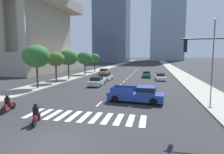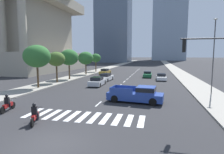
{
  "view_description": "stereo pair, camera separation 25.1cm",
  "coord_description": "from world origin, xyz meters",
  "px_view_note": "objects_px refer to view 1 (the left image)",
  "views": [
    {
      "loc": [
        5.13,
        -8.82,
        4.8
      ],
      "look_at": [
        0.0,
        14.7,
        2.0
      ],
      "focal_mm": 30.25,
      "sensor_mm": 36.0,
      "label": 1
    },
    {
      "loc": [
        5.37,
        -8.76,
        4.8
      ],
      "look_at": [
        0.0,
        14.7,
        2.0
      ],
      "focal_mm": 30.25,
      "sensor_mm": 36.0,
      "label": 2
    }
  ],
  "objects_px": {
    "sedan_white_0": "(105,77)",
    "street_tree_fourth": "(85,58)",
    "pickup_truck": "(138,94)",
    "street_tree_nearest": "(36,56)",
    "sedan_gold_4": "(104,72)",
    "street_tree_second": "(56,59)",
    "motorcycle_third": "(36,115)",
    "street_tree_fifth": "(95,58)",
    "motorcycle_trailing": "(8,105)",
    "street_lamp_east": "(213,52)",
    "sedan_green_3": "(147,74)",
    "sedan_white_2": "(160,77)",
    "street_tree_third": "(68,57)",
    "traffic_signal_near": "(220,62)",
    "sedan_silver_1": "(97,82)"
  },
  "relations": [
    {
      "from": "sedan_white_0",
      "to": "street_tree_fourth",
      "type": "height_order",
      "value": "street_tree_fourth"
    },
    {
      "from": "pickup_truck",
      "to": "street_tree_nearest",
      "type": "xyz_separation_m",
      "value": [
        -14.72,
        4.81,
        3.82
      ]
    },
    {
      "from": "sedan_green_3",
      "to": "street_tree_fourth",
      "type": "relative_size",
      "value": 0.85
    },
    {
      "from": "motorcycle_third",
      "to": "sedan_silver_1",
      "type": "relative_size",
      "value": 0.43
    },
    {
      "from": "motorcycle_third",
      "to": "pickup_truck",
      "type": "relative_size",
      "value": 0.35
    },
    {
      "from": "motorcycle_trailing",
      "to": "street_tree_third",
      "type": "height_order",
      "value": "street_tree_third"
    },
    {
      "from": "motorcycle_trailing",
      "to": "sedan_white_2",
      "type": "xyz_separation_m",
      "value": [
        13.47,
        23.89,
        -0.0
      ]
    },
    {
      "from": "pickup_truck",
      "to": "sedan_gold_4",
      "type": "distance_m",
      "value": 28.69
    },
    {
      "from": "sedan_gold_4",
      "to": "street_tree_second",
      "type": "height_order",
      "value": "street_tree_second"
    },
    {
      "from": "sedan_white_0",
      "to": "sedan_white_2",
      "type": "height_order",
      "value": "sedan_white_0"
    },
    {
      "from": "sedan_green_3",
      "to": "street_tree_fourth",
      "type": "height_order",
      "value": "street_tree_fourth"
    },
    {
      "from": "motorcycle_third",
      "to": "sedan_white_2",
      "type": "bearing_deg",
      "value": -40.99
    },
    {
      "from": "sedan_green_3",
      "to": "street_tree_nearest",
      "type": "height_order",
      "value": "street_tree_nearest"
    },
    {
      "from": "traffic_signal_near",
      "to": "street_lamp_east",
      "type": "relative_size",
      "value": 0.69
    },
    {
      "from": "street_tree_fifth",
      "to": "street_tree_second",
      "type": "bearing_deg",
      "value": -90.0
    },
    {
      "from": "sedan_gold_4",
      "to": "motorcycle_third",
      "type": "bearing_deg",
      "value": -168.7
    },
    {
      "from": "street_tree_second",
      "to": "sedan_silver_1",
      "type": "bearing_deg",
      "value": -6.34
    },
    {
      "from": "sedan_white_0",
      "to": "street_lamp_east",
      "type": "relative_size",
      "value": 0.55
    },
    {
      "from": "sedan_gold_4",
      "to": "street_tree_nearest",
      "type": "distance_m",
      "value": 22.6
    },
    {
      "from": "pickup_truck",
      "to": "street_tree_second",
      "type": "relative_size",
      "value": 1.11
    },
    {
      "from": "street_tree_second",
      "to": "street_tree_fifth",
      "type": "bearing_deg",
      "value": 90.0
    },
    {
      "from": "sedan_white_2",
      "to": "street_tree_third",
      "type": "xyz_separation_m",
      "value": [
        -17.58,
        -3.29,
        3.77
      ]
    },
    {
      "from": "sedan_gold_4",
      "to": "street_tree_fourth",
      "type": "xyz_separation_m",
      "value": [
        -4.14,
        -2.56,
        3.43
      ]
    },
    {
      "from": "sedan_white_0",
      "to": "sedan_green_3",
      "type": "xyz_separation_m",
      "value": [
        7.4,
        7.56,
        -0.02
      ]
    },
    {
      "from": "street_tree_fourth",
      "to": "traffic_signal_near",
      "type": "bearing_deg",
      "value": -54.99
    },
    {
      "from": "street_lamp_east",
      "to": "street_tree_nearest",
      "type": "bearing_deg",
      "value": -177.93
    },
    {
      "from": "traffic_signal_near",
      "to": "street_tree_nearest",
      "type": "relative_size",
      "value": 1.01
    },
    {
      "from": "sedan_silver_1",
      "to": "street_tree_fifth",
      "type": "distance_m",
      "value": 24.12
    },
    {
      "from": "traffic_signal_near",
      "to": "sedan_silver_1",
      "type": "bearing_deg",
      "value": -48.09
    },
    {
      "from": "motorcycle_trailing",
      "to": "sedan_green_3",
      "type": "xyz_separation_m",
      "value": [
        10.68,
        28.34,
        0.02
      ]
    },
    {
      "from": "pickup_truck",
      "to": "street_tree_third",
      "type": "distance_m",
      "value": 21.32
    },
    {
      "from": "motorcycle_trailing",
      "to": "pickup_truck",
      "type": "height_order",
      "value": "pickup_truck"
    },
    {
      "from": "pickup_truck",
      "to": "sedan_white_2",
      "type": "distance_m",
      "value": 18.52
    },
    {
      "from": "motorcycle_trailing",
      "to": "street_lamp_east",
      "type": "relative_size",
      "value": 0.24
    },
    {
      "from": "sedan_white_0",
      "to": "street_tree_third",
      "type": "relative_size",
      "value": 0.85
    },
    {
      "from": "traffic_signal_near",
      "to": "street_tree_nearest",
      "type": "bearing_deg",
      "value": -25.94
    },
    {
      "from": "motorcycle_third",
      "to": "street_tree_fifth",
      "type": "height_order",
      "value": "street_tree_fifth"
    },
    {
      "from": "street_tree_second",
      "to": "sedan_green_3",
      "type": "bearing_deg",
      "value": 40.38
    },
    {
      "from": "pickup_truck",
      "to": "street_lamp_east",
      "type": "height_order",
      "value": "street_lamp_east"
    },
    {
      "from": "traffic_signal_near",
      "to": "sedan_green_3",
      "type": "bearing_deg",
      "value": -78.41
    },
    {
      "from": "traffic_signal_near",
      "to": "street_tree_third",
      "type": "distance_m",
      "value": 28.77
    },
    {
      "from": "motorcycle_third",
      "to": "sedan_silver_1",
      "type": "distance_m",
      "value": 16.99
    },
    {
      "from": "sedan_white_0",
      "to": "street_tree_nearest",
      "type": "distance_m",
      "value": 13.36
    },
    {
      "from": "motorcycle_trailing",
      "to": "motorcycle_third",
      "type": "distance_m",
      "value": 4.55
    },
    {
      "from": "motorcycle_trailing",
      "to": "traffic_signal_near",
      "type": "xyz_separation_m",
      "value": [
        16.4,
        0.42,
        3.74
      ]
    },
    {
      "from": "sedan_silver_1",
      "to": "street_tree_second",
      "type": "height_order",
      "value": "street_tree_second"
    },
    {
      "from": "sedan_white_0",
      "to": "sedan_white_2",
      "type": "distance_m",
      "value": 10.66
    },
    {
      "from": "sedan_green_3",
      "to": "street_tree_fourth",
      "type": "xyz_separation_m",
      "value": [
        -14.79,
        1.36,
        3.46
      ]
    },
    {
      "from": "street_tree_fourth",
      "to": "sedan_gold_4",
      "type": "bearing_deg",
      "value": 31.73
    },
    {
      "from": "pickup_truck",
      "to": "sedan_green_3",
      "type": "xyz_separation_m",
      "value": [
        0.07,
        22.75,
        -0.21
      ]
    }
  ]
}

